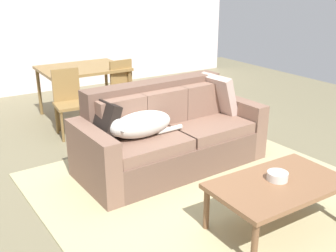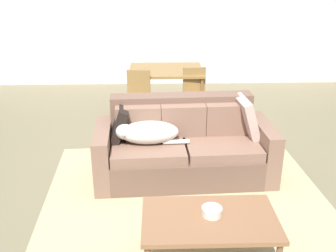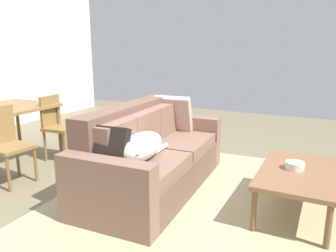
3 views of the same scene
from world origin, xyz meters
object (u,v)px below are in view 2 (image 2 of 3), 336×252
(dog_on_left_cushion, at_px, (147,132))
(dining_chair_near_right, at_px, (195,93))
(dining_table, at_px, (166,73))
(throw_pillow_by_left_arm, at_px, (119,124))
(bowl_on_coffee_table, at_px, (212,211))
(dining_chair_near_left, at_px, (138,97))
(couch, at_px, (184,147))
(coffee_table, at_px, (210,222))
(throw_pillow_by_right_arm, at_px, (247,117))

(dog_on_left_cushion, distance_m, dining_chair_near_right, 1.94)
(dining_chair_near_right, bearing_deg, dining_table, 125.74)
(throw_pillow_by_left_arm, height_order, dining_chair_near_right, dining_chair_near_right)
(throw_pillow_by_left_arm, bearing_deg, bowl_on_coffee_table, -58.97)
(dog_on_left_cushion, bearing_deg, dining_chair_near_left, 92.83)
(throw_pillow_by_left_arm, xyz_separation_m, bowl_on_coffee_table, (0.90, -1.49, -0.20))
(couch, xyz_separation_m, dining_chair_near_left, (-0.60, 1.54, 0.14))
(coffee_table, distance_m, dining_chair_near_left, 3.14)
(throw_pillow_by_right_arm, distance_m, coffee_table, 1.75)
(dog_on_left_cushion, bearing_deg, throw_pillow_by_left_arm, 152.06)
(dog_on_left_cushion, xyz_separation_m, dining_table, (0.28, 2.32, 0.08))
(throw_pillow_by_left_arm, relative_size, dining_chair_near_left, 0.46)
(throw_pillow_by_left_arm, bearing_deg, couch, -1.06)
(coffee_table, distance_m, dining_chair_near_right, 3.17)
(dog_on_left_cushion, xyz_separation_m, bowl_on_coffee_table, (0.57, -1.34, -0.15))
(coffee_table, bearing_deg, throw_pillow_by_right_arm, 68.15)
(bowl_on_coffee_table, bearing_deg, couch, 95.22)
(throw_pillow_by_right_arm, xyz_separation_m, dining_chair_near_right, (-0.46, 1.57, -0.19))
(dog_on_left_cushion, height_order, coffee_table, dog_on_left_cushion)
(bowl_on_coffee_table, xyz_separation_m, dining_chair_near_right, (0.16, 3.13, 0.04))
(dining_table, xyz_separation_m, dining_chair_near_right, (0.45, -0.52, -0.19))
(throw_pillow_by_left_arm, bearing_deg, dining_chair_near_left, 84.08)
(dining_chair_near_right, bearing_deg, throw_pillow_by_left_arm, -127.64)
(couch, height_order, bowl_on_coffee_table, couch)
(couch, relative_size, coffee_table, 1.87)
(coffee_table, xyz_separation_m, bowl_on_coffee_table, (0.02, 0.04, 0.08))
(throw_pillow_by_right_arm, bearing_deg, dining_chair_near_left, 133.09)
(couch, xyz_separation_m, dining_table, (-0.16, 2.18, 0.34))
(couch, relative_size, dining_table, 1.73)
(dining_table, bearing_deg, dining_chair_near_left, -125.02)
(coffee_table, xyz_separation_m, dining_table, (-0.27, 3.69, 0.31))
(dog_on_left_cushion, bearing_deg, throw_pillow_by_right_arm, 7.98)
(throw_pillow_by_right_arm, relative_size, dining_chair_near_right, 0.54)
(throw_pillow_by_left_arm, distance_m, dining_table, 2.25)
(coffee_table, height_order, dining_table, dining_table)
(dog_on_left_cushion, xyz_separation_m, throw_pillow_by_right_arm, (1.19, 0.23, 0.08))
(throw_pillow_by_left_arm, bearing_deg, throw_pillow_by_right_arm, 2.84)
(couch, xyz_separation_m, dog_on_left_cushion, (-0.44, -0.14, 0.26))
(throw_pillow_by_right_arm, xyz_separation_m, coffee_table, (-0.64, -1.60, -0.31))
(throw_pillow_by_left_arm, distance_m, coffee_table, 1.78)
(dog_on_left_cushion, height_order, dining_table, dining_table)
(dining_table, height_order, dining_chair_near_left, dining_chair_near_left)
(throw_pillow_by_right_arm, xyz_separation_m, dining_table, (-0.91, 2.09, -0.00))
(couch, bearing_deg, throw_pillow_by_left_arm, 176.10)
(coffee_table, relative_size, dining_chair_near_right, 1.27)
(dining_table, bearing_deg, throw_pillow_by_right_arm, -66.42)
(dining_chair_near_left, bearing_deg, dining_table, 59.94)
(throw_pillow_by_right_arm, height_order, coffee_table, throw_pillow_by_right_arm)
(couch, bearing_deg, coffee_table, -88.53)
(dog_on_left_cushion, relative_size, throw_pillow_by_right_arm, 1.74)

